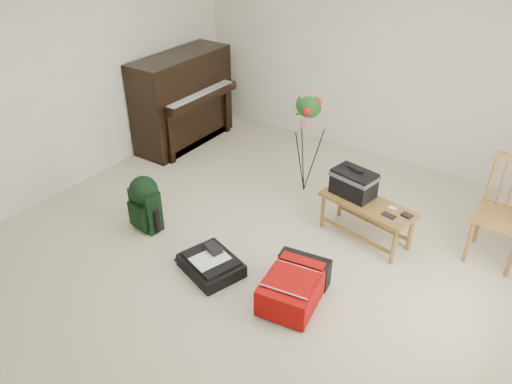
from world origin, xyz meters
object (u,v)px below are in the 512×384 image
Objects in this scene: dining_chair at (503,214)px; piano at (183,101)px; green_backpack at (145,201)px; flower_stand at (306,144)px; red_suitcase at (297,283)px; black_duffel at (211,264)px; bench at (356,190)px.

piano is at bearing 176.70° from dining_chair.
green_backpack is (1.07, -1.84, -0.26)m from piano.
dining_chair is 2.16m from flower_stand.
dining_chair is at bearing -20.71° from flower_stand.
flower_stand is at bearing 108.87° from red_suitcase.
green_backpack is (-1.84, 0.01, 0.19)m from red_suitcase.
dining_chair reaches higher than black_duffel.
flower_stand reaches higher than red_suitcase.
green_backpack is at bearing -59.88° from piano.
black_duffel is at bearing -111.30° from bench.
black_duffel is (2.07, -2.01, -0.52)m from piano.
green_backpack is (-1.00, 0.17, 0.26)m from black_duffel.
piano is at bearing 155.05° from flower_stand.
dining_chair is at bearing -3.70° from piano.
red_suitcase is at bearing 5.85° from green_backpack.
black_duffel is at bearing -140.45° from dining_chair.
piano is at bearing 153.96° from black_duffel.
dining_chair is 1.56× the size of black_duffel.
flower_stand is at bearing -5.86° from piano.
dining_chair reaches higher than green_backpack.
black_duffel is (-0.84, -0.16, -0.07)m from red_suitcase.
piano is 3.48m from red_suitcase.
flower_stand is at bearing 178.77° from dining_chair.
piano reaches higher than dining_chair.
bench is at bearing 38.32° from green_backpack.
piano is at bearing 138.77° from red_suitcase.
piano is 2.06m from flower_stand.
bench is 1.64× the size of green_backpack.
bench is 2.18m from green_backpack.
red_suitcase is 1.85m from green_backpack.
black_duffel is at bearing -44.11° from piano.
red_suitcase is at bearing -81.46° from flower_stand.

